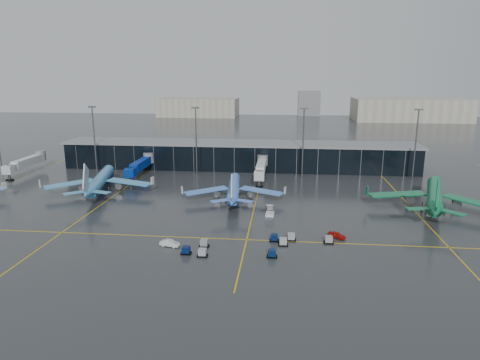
# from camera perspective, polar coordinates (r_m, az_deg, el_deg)

# --- Properties ---
(ground) EXTENTS (600.00, 600.00, 0.00)m
(ground) POSITION_cam_1_polar(r_m,az_deg,el_deg) (115.15, -3.42, -4.99)
(ground) COLOR #282B2D
(ground) RESTS_ON ground
(terminal_pier) EXTENTS (142.00, 17.00, 10.70)m
(terminal_pier) POSITION_cam_1_polar(r_m,az_deg,el_deg) (173.35, -0.13, 3.34)
(terminal_pier) COLOR black
(terminal_pier) RESTS_ON ground
(jet_bridges) EXTENTS (94.00, 27.50, 7.20)m
(jet_bridges) POSITION_cam_1_polar(r_m,az_deg,el_deg) (162.84, -13.21, 1.96)
(jet_bridges) COLOR #595B60
(jet_bridges) RESTS_ON ground
(flood_masts) EXTENTS (203.00, 0.50, 25.50)m
(flood_masts) POSITION_cam_1_polar(r_m,az_deg,el_deg) (159.71, 1.20, 5.48)
(flood_masts) COLOR #595B60
(flood_masts) RESTS_ON ground
(distant_hangars) EXTENTS (260.00, 71.00, 22.00)m
(distant_hangars) POSITION_cam_1_polar(r_m,az_deg,el_deg) (379.92, 10.90, 9.39)
(distant_hangars) COLOR #B2AD99
(distant_hangars) RESTS_ON ground
(taxi_lines) EXTENTS (220.00, 120.00, 0.02)m
(taxi_lines) POSITION_cam_1_polar(r_m,az_deg,el_deg) (124.05, 1.95, -3.56)
(taxi_lines) COLOR gold
(taxi_lines) RESTS_ON ground
(airliner_arkefly) EXTENTS (43.64, 47.40, 12.49)m
(airliner_arkefly) POSITION_cam_1_polar(r_m,az_deg,el_deg) (144.71, -18.19, 0.84)
(airliner_arkefly) COLOR #3C90C7
(airliner_arkefly) RESTS_ON ground
(airliner_klm_near) EXTENTS (34.79, 38.80, 11.12)m
(airliner_klm_near) POSITION_cam_1_polar(r_m,az_deg,el_deg) (129.66, -0.82, -0.23)
(airliner_klm_near) COLOR #457CE3
(airliner_klm_near) RESTS_ON ground
(airliner_aer_lingus) EXTENTS (48.23, 51.60, 13.01)m
(airliner_aer_lingus) POSITION_cam_1_polar(r_m,az_deg,el_deg) (132.16, 24.59, -0.83)
(airliner_aer_lingus) COLOR #0C6B3D
(airliner_aer_lingus) RESTS_ON ground
(baggage_carts) EXTENTS (33.02, 12.43, 1.70)m
(baggage_carts) POSITION_cam_1_polar(r_m,az_deg,el_deg) (95.33, 2.19, -8.61)
(baggage_carts) COLOR black
(baggage_carts) RESTS_ON ground
(mobile_airstair) EXTENTS (2.36, 3.31, 3.45)m
(mobile_airstair) POSITION_cam_1_polar(r_m,az_deg,el_deg) (116.48, 4.01, -4.37)
(mobile_airstair) COLOR silver
(mobile_airstair) RESTS_ON ground
(service_van_red) EXTENTS (4.44, 3.96, 1.46)m
(service_van_red) POSITION_cam_1_polar(r_m,az_deg,el_deg) (103.25, 12.77, -7.17)
(service_van_red) COLOR #AE120D
(service_van_red) RESTS_ON ground
(service_van_white) EXTENTS (4.74, 2.53, 1.48)m
(service_van_white) POSITION_cam_1_polar(r_m,az_deg,el_deg) (97.39, -9.34, -8.30)
(service_van_white) COLOR silver
(service_van_white) RESTS_ON ground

